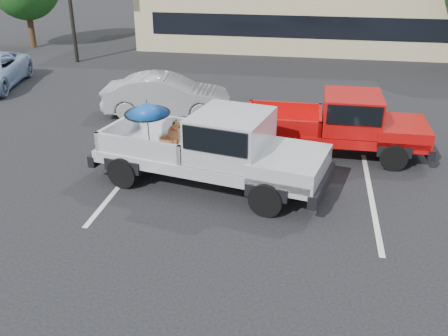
{
  "coord_description": "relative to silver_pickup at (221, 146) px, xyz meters",
  "views": [
    {
      "loc": [
        1.45,
        -8.75,
        5.47
      ],
      "look_at": [
        -0.17,
        0.18,
        1.3
      ],
      "focal_mm": 40.0,
      "sensor_mm": 36.0,
      "label": 1
    }
  ],
  "objects": [
    {
      "name": "stripe_right",
      "position": [
        3.56,
        0.07,
        -1.05
      ],
      "size": [
        0.12,
        5.0,
        0.01
      ],
      "primitive_type": "cube",
      "color": "silver",
      "rests_on": "ground"
    },
    {
      "name": "ground",
      "position": [
        0.56,
        -1.93,
        -1.05
      ],
      "size": [
        90.0,
        90.0,
        0.0
      ],
      "primitive_type": "plane",
      "color": "black",
      "rests_on": "ground"
    },
    {
      "name": "silver_pickup",
      "position": [
        0.0,
        0.0,
        0.0
      ],
      "size": [
        5.97,
        3.11,
        2.06
      ],
      "rotation": [
        0.0,
        0.0,
        -0.21
      ],
      "color": "black",
      "rests_on": "ground"
    },
    {
      "name": "stripe_left",
      "position": [
        -2.44,
        0.07,
        -1.05
      ],
      "size": [
        0.12,
        5.0,
        0.01
      ],
      "primitive_type": "cube",
      "color": "silver",
      "rests_on": "ground"
    },
    {
      "name": "red_pickup",
      "position": [
        2.96,
        2.57,
        -0.11
      ],
      "size": [
        5.22,
        1.96,
        1.72
      ],
      "rotation": [
        0.0,
        0.0,
        0.0
      ],
      "color": "black",
      "rests_on": "ground"
    },
    {
      "name": "silver_sedan",
      "position": [
        -2.79,
        4.98,
        -0.36
      ],
      "size": [
        4.36,
        1.99,
        1.39
      ],
      "primitive_type": "imported",
      "rotation": [
        0.0,
        0.0,
        1.7
      ],
      "color": "#9E9FA5",
      "rests_on": "ground"
    }
  ]
}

